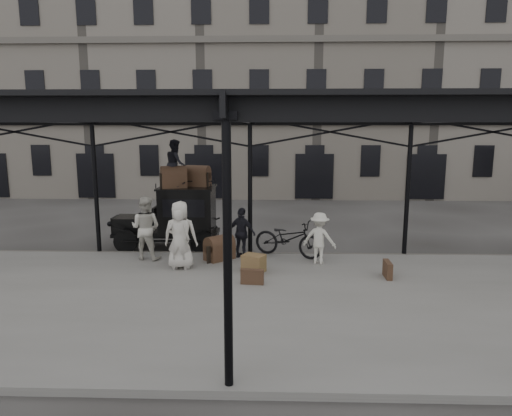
{
  "coord_description": "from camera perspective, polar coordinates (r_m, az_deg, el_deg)",
  "views": [
    {
      "loc": [
        0.63,
        -12.45,
        4.18
      ],
      "look_at": [
        0.2,
        1.6,
        1.7
      ],
      "focal_mm": 32.0,
      "sensor_mm": 36.0,
      "label": 1
    }
  ],
  "objects": [
    {
      "name": "ground",
      "position": [
        13.14,
        -1.11,
        -8.54
      ],
      "size": [
        120.0,
        120.0,
        0.0
      ],
      "primitive_type": "plane",
      "color": "#383533",
      "rests_on": "ground"
    },
    {
      "name": "platform",
      "position": [
        11.24,
        -1.63,
        -11.41
      ],
      "size": [
        28.0,
        8.0,
        0.15
      ],
      "primitive_type": "cube",
      "color": "slate",
      "rests_on": "ground"
    },
    {
      "name": "canopy",
      "position": [
        10.75,
        -1.66,
        12.23
      ],
      "size": [
        22.5,
        9.0,
        4.74
      ],
      "color": "black",
      "rests_on": "ground"
    },
    {
      "name": "building_frontage",
      "position": [
        30.58,
        0.58,
        15.29
      ],
      "size": [
        64.0,
        8.0,
        14.0
      ],
      "primitive_type": "cube",
      "color": "slate",
      "rests_on": "ground"
    },
    {
      "name": "taxi",
      "position": [
        16.07,
        -9.65,
        -0.81
      ],
      "size": [
        3.65,
        1.55,
        2.18
      ],
      "color": "black",
      "rests_on": "ground"
    },
    {
      "name": "porter_left",
      "position": [
        13.25,
        -9.64,
        -3.9
      ],
      "size": [
        0.65,
        0.43,
        1.75
      ],
      "primitive_type": "imported",
      "rotation": [
        0.0,
        0.0,
        3.16
      ],
      "color": "beige",
      "rests_on": "platform"
    },
    {
      "name": "porter_midleft",
      "position": [
        14.48,
        -13.63,
        -2.43
      ],
      "size": [
        1.09,
        0.93,
        1.96
      ],
      "primitive_type": "imported",
      "rotation": [
        0.0,
        0.0,
        2.92
      ],
      "color": "beige",
      "rests_on": "platform"
    },
    {
      "name": "porter_centre",
      "position": [
        13.34,
        -9.43,
        -3.32
      ],
      "size": [
        0.97,
        0.64,
        1.97
      ],
      "primitive_type": "imported",
      "rotation": [
        0.0,
        0.0,
        3.16
      ],
      "color": "beige",
      "rests_on": "platform"
    },
    {
      "name": "porter_official",
      "position": [
        14.23,
        -1.77,
        -3.14
      ],
      "size": [
        1.01,
        0.77,
        1.59
      ],
      "primitive_type": "imported",
      "rotation": [
        0.0,
        0.0,
        2.67
      ],
      "color": "black",
      "rests_on": "platform"
    },
    {
      "name": "porter_right",
      "position": [
        13.76,
        7.94,
        -3.76
      ],
      "size": [
        1.15,
        0.91,
        1.55
      ],
      "primitive_type": "imported",
      "rotation": [
        0.0,
        0.0,
        2.76
      ],
      "color": "silver",
      "rests_on": "platform"
    },
    {
      "name": "bicycle",
      "position": [
        14.46,
        4.06,
        -3.78
      ],
      "size": [
        2.37,
        1.62,
        1.18
      ],
      "primitive_type": "imported",
      "rotation": [
        0.0,
        0.0,
        1.16
      ],
      "color": "black",
      "rests_on": "platform"
    },
    {
      "name": "porter_roof",
      "position": [
        15.75,
        -10.02,
        5.51
      ],
      "size": [
        0.8,
        0.92,
        1.61
      ],
      "primitive_type": "imported",
      "rotation": [
        0.0,
        0.0,
        1.85
      ],
      "color": "black",
      "rests_on": "taxi"
    },
    {
      "name": "steamer_trunk_roof_near",
      "position": [
        15.66,
        -10.26,
        3.64
      ],
      "size": [
        0.96,
        0.77,
        0.61
      ],
      "primitive_type": null,
      "rotation": [
        0.0,
        0.0,
        0.36
      ],
      "color": "#4F3125",
      "rests_on": "taxi"
    },
    {
      "name": "steamer_trunk_roof_far",
      "position": [
        15.96,
        -7.28,
        3.81
      ],
      "size": [
        0.92,
        0.71,
        0.6
      ],
      "primitive_type": null,
      "rotation": [
        0.0,
        0.0,
        -0.28
      ],
      "color": "#4F3125",
      "rests_on": "taxi"
    },
    {
      "name": "steamer_trunk_platform",
      "position": [
        14.19,
        -4.6,
        -5.18
      ],
      "size": [
        1.0,
        0.98,
        0.64
      ],
      "primitive_type": null,
      "rotation": [
        0.0,
        0.0,
        0.75
      ],
      "color": "#4F3125",
      "rests_on": "platform"
    },
    {
      "name": "wicker_hamper",
      "position": [
        12.97,
        -0.3,
        -6.93
      ],
      "size": [
        0.73,
        0.66,
        0.5
      ],
      "primitive_type": "cube",
      "rotation": [
        0.0,
        0.0,
        -0.43
      ],
      "color": "brown",
      "rests_on": "platform"
    },
    {
      "name": "suitcase_upright",
      "position": [
        13.01,
        16.13,
        -7.4
      ],
      "size": [
        0.17,
        0.6,
        0.45
      ],
      "primitive_type": "cube",
      "rotation": [
        0.0,
        0.0,
        -0.03
      ],
      "color": "#4F3125",
      "rests_on": "platform"
    },
    {
      "name": "suitcase_flat",
      "position": [
        12.01,
        -0.48,
        -8.59
      ],
      "size": [
        0.61,
        0.21,
        0.4
      ],
      "primitive_type": "cube",
      "rotation": [
        0.0,
        0.0,
        -0.1
      ],
      "color": "#4F3125",
      "rests_on": "platform"
    }
  ]
}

